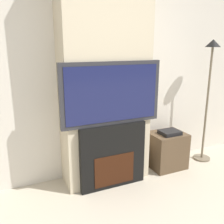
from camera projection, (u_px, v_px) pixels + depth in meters
The scene contains 6 objects.
wall_back at pixel (97, 70), 3.06m from camera, with size 6.00×0.06×2.70m.
chimney_breast at pixel (105, 71), 2.86m from camera, with size 1.03×0.41×2.70m.
fireplace at pixel (112, 156), 2.93m from camera, with size 0.80×0.15×0.78m.
television at pixel (112, 94), 2.74m from camera, with size 1.17×0.07×0.70m.
floor_lamp at pixel (209, 82), 3.43m from camera, with size 0.24×0.24×1.72m.
media_stand at pixel (167, 150), 3.42m from camera, with size 0.47×0.39×0.54m.
Camera 1 is at (-1.11, -0.87, 1.64)m, focal length 40.00 mm.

